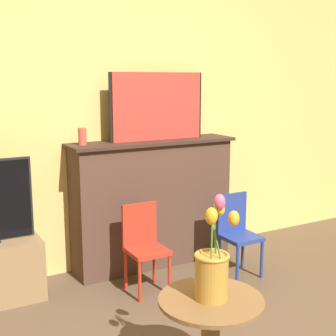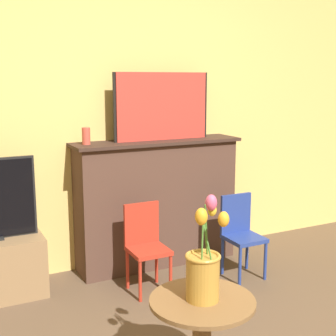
{
  "view_description": "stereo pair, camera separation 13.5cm",
  "coord_description": "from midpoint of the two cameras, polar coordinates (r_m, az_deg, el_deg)",
  "views": [
    {
      "loc": [
        -1.4,
        -1.3,
        1.49
      ],
      "look_at": [
        0.01,
        1.23,
        0.94
      ],
      "focal_mm": 50.0,
      "sensor_mm": 36.0,
      "label": 1
    },
    {
      "loc": [
        -1.29,
        -1.37,
        1.49
      ],
      "look_at": [
        0.01,
        1.23,
        0.94
      ],
      "focal_mm": 50.0,
      "sensor_mm": 36.0,
      "label": 2
    }
  ],
  "objects": [
    {
      "name": "fireplace_mantel",
      "position": [
        3.78,
        -2.92,
        -4.06
      ],
      "size": [
        1.36,
        0.35,
        1.02
      ],
      "color": "#4C3328",
      "rests_on": "ground"
    },
    {
      "name": "mantel_candle",
      "position": [
        3.47,
        -11.5,
        3.78
      ],
      "size": [
        0.06,
        0.06,
        0.13
      ],
      "color": "#CC4C3D",
      "rests_on": "fireplace_mantel"
    },
    {
      "name": "vase_tulips",
      "position": [
        2.19,
        3.66,
        -12.05
      ],
      "size": [
        0.17,
        0.22,
        0.49
      ],
      "color": "#B78433",
      "rests_on": "side_table"
    },
    {
      "name": "chair_red",
      "position": [
        3.36,
        -4.11,
        -9.07
      ],
      "size": [
        0.27,
        0.27,
        0.63
      ],
      "color": "#B22D1E",
      "rests_on": "ground"
    },
    {
      "name": "painting",
      "position": [
        3.69,
        -2.33,
        7.52
      ],
      "size": [
        0.81,
        0.03,
        0.53
      ],
      "color": "black",
      "rests_on": "fireplace_mantel"
    },
    {
      "name": "side_table",
      "position": [
        2.33,
        3.46,
        -19.35
      ],
      "size": [
        0.49,
        0.49,
        0.49
      ],
      "color": "brown",
      "rests_on": "ground"
    },
    {
      "name": "wall_back",
      "position": [
        3.72,
        -8.09,
        8.48
      ],
      "size": [
        8.0,
        0.06,
        2.7
      ],
      "color": "#E0BC66",
      "rests_on": "ground"
    },
    {
      "name": "chair_blue",
      "position": [
        3.65,
        7.35,
        -7.49
      ],
      "size": [
        0.27,
        0.27,
        0.63
      ],
      "color": "navy",
      "rests_on": "ground"
    }
  ]
}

